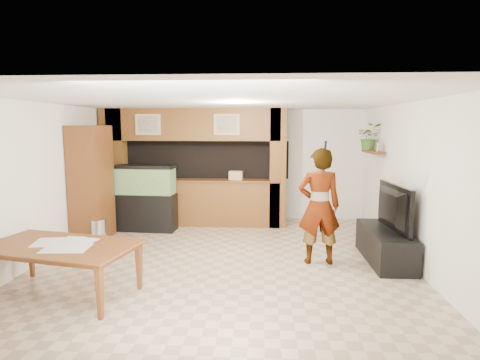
# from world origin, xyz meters

# --- Properties ---
(floor) EXTENTS (6.50, 6.50, 0.00)m
(floor) POSITION_xyz_m (0.00, 0.00, 0.00)
(floor) COLOR tan
(floor) RESTS_ON ground
(ceiling) EXTENTS (6.50, 6.50, 0.00)m
(ceiling) POSITION_xyz_m (0.00, 0.00, 2.60)
(ceiling) COLOR white
(ceiling) RESTS_ON wall_back
(wall_back) EXTENTS (6.00, 0.00, 6.00)m
(wall_back) POSITION_xyz_m (0.00, 3.25, 1.30)
(wall_back) COLOR white
(wall_back) RESTS_ON floor
(wall_left) EXTENTS (0.00, 6.50, 6.50)m
(wall_left) POSITION_xyz_m (-3.00, 0.00, 1.30)
(wall_left) COLOR white
(wall_left) RESTS_ON floor
(wall_right) EXTENTS (0.00, 6.50, 6.50)m
(wall_right) POSITION_xyz_m (3.00, 0.00, 1.30)
(wall_right) COLOR white
(wall_right) RESTS_ON floor
(partition) EXTENTS (4.20, 0.99, 2.60)m
(partition) POSITION_xyz_m (-0.95, 2.64, 1.31)
(partition) COLOR brown
(partition) RESTS_ON floor
(wall_clock) EXTENTS (0.05, 0.25, 0.25)m
(wall_clock) POSITION_xyz_m (-2.97, 1.00, 1.90)
(wall_clock) COLOR black
(wall_clock) RESTS_ON wall_left
(wall_shelf) EXTENTS (0.25, 0.90, 0.04)m
(wall_shelf) POSITION_xyz_m (2.85, 1.95, 1.70)
(wall_shelf) COLOR brown
(wall_shelf) RESTS_ON wall_right
(pantry_cabinet) EXTENTS (0.56, 0.91, 2.23)m
(pantry_cabinet) POSITION_xyz_m (-2.70, 1.23, 1.11)
(pantry_cabinet) COLOR brown
(pantry_cabinet) RESTS_ON floor
(trash_can) EXTENTS (0.27, 0.27, 0.50)m
(trash_can) POSITION_xyz_m (-2.42, 0.80, 0.25)
(trash_can) COLOR #B2B2B7
(trash_can) RESTS_ON floor
(aquarium) EXTENTS (1.26, 0.47, 1.40)m
(aquarium) POSITION_xyz_m (-1.86, 1.95, 0.69)
(aquarium) COLOR black
(aquarium) RESTS_ON floor
(tv_stand) EXTENTS (0.59, 1.60, 0.53)m
(tv_stand) POSITION_xyz_m (2.65, 0.23, 0.27)
(tv_stand) COLOR black
(tv_stand) RESTS_ON floor
(television) EXTENTS (0.25, 1.30, 0.75)m
(television) POSITION_xyz_m (2.65, 0.23, 0.91)
(television) COLOR black
(television) RESTS_ON tv_stand
(photo_frame) EXTENTS (0.06, 0.14, 0.19)m
(photo_frame) POSITION_xyz_m (2.85, 1.65, 1.81)
(photo_frame) COLOR tan
(photo_frame) RESTS_ON wall_shelf
(potted_plant) EXTENTS (0.57, 0.52, 0.55)m
(potted_plant) POSITION_xyz_m (2.82, 2.15, 2.00)
(potted_plant) COLOR #366026
(potted_plant) RESTS_ON wall_shelf
(person) EXTENTS (0.71, 0.48, 1.88)m
(person) POSITION_xyz_m (1.54, 0.08, 0.94)
(person) COLOR tan
(person) RESTS_ON floor
(microphone) EXTENTS (0.03, 0.10, 0.16)m
(microphone) POSITION_xyz_m (1.59, -0.08, 1.92)
(microphone) COLOR black
(microphone) RESTS_ON person
(dining_table) EXTENTS (2.14, 1.47, 0.69)m
(dining_table) POSITION_xyz_m (-2.00, -1.46, 0.35)
(dining_table) COLOR brown
(dining_table) RESTS_ON floor
(newspaper_a) EXTENTS (0.66, 0.53, 0.01)m
(newspaper_a) POSITION_xyz_m (-2.07, -1.31, 0.69)
(newspaper_a) COLOR silver
(newspaper_a) RESTS_ON dining_table
(newspaper_b) EXTENTS (0.59, 0.45, 0.01)m
(newspaper_b) POSITION_xyz_m (-1.82, -1.57, 0.69)
(newspaper_b) COLOR silver
(newspaper_b) RESTS_ON dining_table
(newspaper_c) EXTENTS (0.56, 0.46, 0.01)m
(newspaper_c) POSITION_xyz_m (-1.85, -1.26, 0.69)
(newspaper_c) COLOR silver
(newspaper_c) RESTS_ON dining_table
(counter_box) EXTENTS (0.31, 0.23, 0.19)m
(counter_box) POSITION_xyz_m (0.03, 2.45, 1.14)
(counter_box) COLOR tan
(counter_box) RESTS_ON partition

